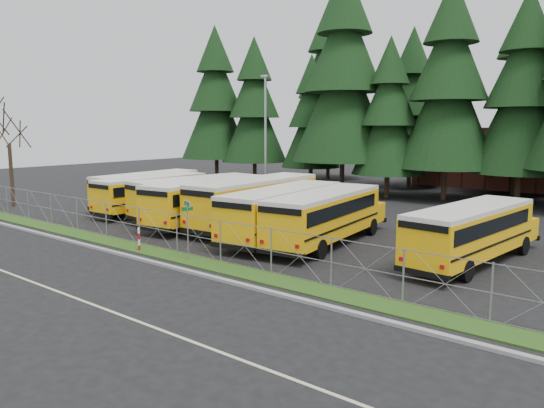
% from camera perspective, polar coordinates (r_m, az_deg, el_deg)
% --- Properties ---
extents(ground, '(120.00, 120.00, 0.00)m').
position_cam_1_polar(ground, '(26.71, -7.10, -5.13)').
color(ground, black).
rests_on(ground, ground).
extents(curb, '(50.00, 0.25, 0.12)m').
position_cam_1_polar(curb, '(24.72, -12.31, -6.24)').
color(curb, gray).
rests_on(curb, ground).
extents(grass_verge, '(50.00, 1.40, 0.06)m').
position_cam_1_polar(grass_verge, '(25.60, -9.85, -5.73)').
color(grass_verge, '#1F4614').
rests_on(grass_verge, ground).
extents(road_lane_line, '(50.00, 0.12, 0.01)m').
position_cam_1_polar(road_lane_line, '(22.15, -22.35, -8.57)').
color(road_lane_line, beige).
rests_on(road_lane_line, ground).
extents(chainlink_fence, '(44.00, 0.10, 2.00)m').
position_cam_1_polar(chainlink_fence, '(25.83, -8.74, -3.36)').
color(chainlink_fence, '#96999E').
rests_on(chainlink_fence, ground).
extents(brick_building, '(22.00, 10.00, 6.00)m').
position_cam_1_polar(brick_building, '(59.42, 26.64, 4.45)').
color(brick_building, brown).
rests_on(brick_building, ground).
extents(bus_0, '(3.19, 10.45, 2.70)m').
position_cam_1_polar(bus_0, '(41.13, -12.94, 1.42)').
color(bus_0, '#FFB908').
rests_on(bus_0, ground).
extents(bus_1, '(2.66, 10.23, 2.67)m').
position_cam_1_polar(bus_1, '(38.85, -12.41, 1.00)').
color(bus_1, '#FFB908').
rests_on(bus_1, ground).
extents(bus_2, '(3.82, 10.83, 2.78)m').
position_cam_1_polar(bus_2, '(36.23, -7.82, 0.68)').
color(bus_2, '#FFB908').
rests_on(bus_2, ground).
extents(bus_3, '(4.02, 11.27, 2.89)m').
position_cam_1_polar(bus_3, '(33.84, -6.75, 0.25)').
color(bus_3, '#FFB908').
rests_on(bus_3, ground).
extents(bus_4, '(3.31, 11.74, 3.05)m').
position_cam_1_polar(bus_4, '(32.47, -1.46, 0.10)').
color(bus_4, '#FFB908').
rests_on(bus_4, ground).
extents(bus_5, '(3.88, 11.20, 2.88)m').
position_cam_1_polar(bus_5, '(29.20, 1.54, -1.02)').
color(bus_5, '#FFB908').
rests_on(bus_5, ground).
extents(bus_6, '(3.90, 11.03, 2.83)m').
position_cam_1_polar(bus_6, '(28.07, 6.02, -1.50)').
color(bus_6, '#FFB908').
rests_on(bus_6, ground).
extents(bus_east, '(3.37, 10.45, 2.69)m').
position_cam_1_polar(bus_east, '(25.72, 20.87, -3.10)').
color(bus_east, '#FFB908').
rests_on(bus_east, ground).
extents(street_sign, '(0.77, 0.51, 2.81)m').
position_cam_1_polar(street_sign, '(24.76, -9.08, -1.45)').
color(street_sign, '#96999E').
rests_on(street_sign, ground).
extents(striped_bollard, '(0.11, 0.11, 1.20)m').
position_cam_1_polar(striped_bollard, '(27.38, -14.11, -3.71)').
color(striped_bollard, '#B20C0C').
rests_on(striped_bollard, ground).
extents(light_standard, '(0.70, 0.35, 10.14)m').
position_cam_1_polar(light_standard, '(42.41, -0.69, 7.46)').
color(light_standard, '#96999E').
rests_on(light_standard, ground).
extents(conifer_0, '(7.79, 7.79, 17.22)m').
position_cam_1_polar(conifer_0, '(61.02, -6.07, 10.65)').
color(conifer_0, black).
rests_on(conifer_0, ground).
extents(conifer_1, '(7.06, 7.06, 15.62)m').
position_cam_1_polar(conifer_1, '(58.11, -1.90, 10.01)').
color(conifer_1, black).
rests_on(conifer_1, ground).
extents(conifer_2, '(6.04, 6.04, 13.35)m').
position_cam_1_polar(conifer_2, '(54.72, 4.24, 8.90)').
color(conifer_2, black).
rests_on(conifer_2, ground).
extents(conifer_3, '(9.20, 9.20, 20.34)m').
position_cam_1_polar(conifer_3, '(49.48, 7.73, 12.95)').
color(conifer_3, black).
rests_on(conifer_3, ground).
extents(conifer_4, '(6.22, 6.22, 13.76)m').
position_cam_1_polar(conifer_4, '(47.14, 12.47, 9.05)').
color(conifer_4, black).
rests_on(conifer_4, ground).
extents(conifer_5, '(8.26, 8.26, 18.26)m').
position_cam_1_polar(conifer_5, '(46.91, 18.46, 11.57)').
color(conifer_5, black).
rests_on(conifer_5, ground).
extents(conifer_6, '(7.62, 7.62, 16.85)m').
position_cam_1_polar(conifer_6, '(46.32, 25.48, 10.36)').
color(conifer_6, black).
rests_on(conifer_6, ground).
extents(conifer_10, '(9.34, 9.34, 20.66)m').
position_cam_1_polar(conifer_10, '(62.87, 6.16, 12.15)').
color(conifer_10, black).
rests_on(conifer_10, ground).
extents(conifer_11, '(7.18, 7.18, 15.89)m').
position_cam_1_polar(conifer_11, '(55.55, 14.77, 9.95)').
color(conifer_11, black).
rests_on(conifer_11, ground).
extents(conifer_12, '(7.74, 7.74, 17.11)m').
position_cam_1_polar(conifer_12, '(52.37, 25.06, 10.22)').
color(conifer_12, black).
rests_on(conifer_12, ground).
extents(bare_tree_1, '(4.89, 4.89, 6.99)m').
position_cam_1_polar(bare_tree_1, '(45.48, -26.31, 4.12)').
color(bare_tree_1, black).
rests_on(bare_tree_1, ground).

